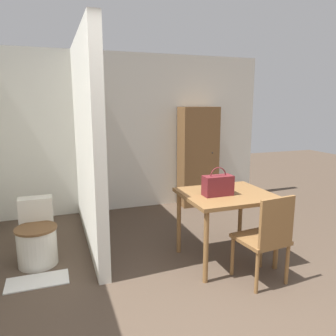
% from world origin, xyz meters
% --- Properties ---
extents(wall_back, '(4.83, 0.12, 2.50)m').
position_xyz_m(wall_back, '(0.00, 3.61, 1.25)').
color(wall_back, silver).
rests_on(wall_back, ground_plane).
extents(partition_wall, '(0.12, 2.24, 2.50)m').
position_xyz_m(partition_wall, '(-0.67, 2.43, 1.25)').
color(partition_wall, silver).
rests_on(partition_wall, ground_plane).
extents(dining_table, '(0.94, 0.83, 0.77)m').
position_xyz_m(dining_table, '(0.67, 1.37, 0.68)').
color(dining_table, brown).
rests_on(dining_table, ground_plane).
extents(wooden_chair, '(0.47, 0.47, 0.90)m').
position_xyz_m(wooden_chair, '(0.79, 0.82, 0.48)').
color(wooden_chair, brown).
rests_on(wooden_chair, ground_plane).
extents(toilet, '(0.44, 0.58, 0.68)m').
position_xyz_m(toilet, '(-1.29, 2.02, 0.28)').
color(toilet, silver).
rests_on(toilet, ground_plane).
extents(handbag, '(0.31, 0.15, 0.30)m').
position_xyz_m(handbag, '(0.54, 1.34, 0.88)').
color(handbag, maroon).
rests_on(handbag, dining_table).
extents(wooden_cabinet, '(0.63, 0.37, 1.67)m').
position_xyz_m(wooden_cabinet, '(1.25, 3.36, 0.83)').
color(wooden_cabinet, brown).
rests_on(wooden_cabinet, ground_plane).
extents(bath_mat, '(0.59, 0.29, 0.01)m').
position_xyz_m(bath_mat, '(-1.29, 1.58, 0.01)').
color(bath_mat, silver).
rests_on(bath_mat, ground_plane).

